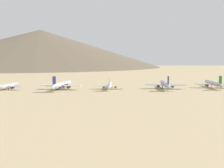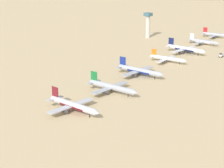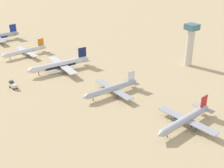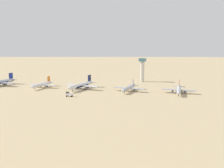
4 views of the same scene
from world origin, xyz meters
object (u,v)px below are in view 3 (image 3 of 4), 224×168
(parked_jet_4, at_px, (60,65))
(parked_jet_5, at_px, (112,89))
(parked_jet_6, at_px, (186,120))
(service_truck, at_px, (13,85))
(control_tower, at_px, (190,43))
(parked_jet_3, at_px, (25,51))

(parked_jet_4, distance_m, parked_jet_5, 45.65)
(parked_jet_5, bearing_deg, parked_jet_6, 101.54)
(service_truck, bearing_deg, control_tower, 163.78)
(parked_jet_4, bearing_deg, control_tower, 152.01)
(parked_jet_5, xyz_separation_m, service_truck, (39.97, -36.91, -1.28))
(parked_jet_6, distance_m, service_truck, 93.10)
(control_tower, bearing_deg, parked_jet_6, 41.10)
(parked_jet_5, bearing_deg, parked_jet_3, -79.28)
(parked_jet_6, bearing_deg, parked_jet_3, -79.01)
(parked_jet_6, bearing_deg, parked_jet_4, -79.36)
(parked_jet_6, relative_size, service_truck, 6.43)
(parked_jet_5, xyz_separation_m, parked_jet_6, (-8.67, 42.46, 0.11))
(parked_jet_3, height_order, parked_jet_6, parked_jet_6)
(control_tower, bearing_deg, parked_jet_5, 5.69)
(parked_jet_3, relative_size, parked_jet_4, 0.82)
(parked_jet_5, xyz_separation_m, control_tower, (-64.74, -6.45, 11.88))
(parked_jet_4, distance_m, service_truck, 33.26)
(parked_jet_4, bearing_deg, parked_jet_6, 100.64)
(parked_jet_4, bearing_deg, parked_jet_5, 99.79)
(parked_jet_4, height_order, control_tower, control_tower)
(parked_jet_3, distance_m, parked_jet_5, 86.05)
(parked_jet_6, bearing_deg, parked_jet_5, -78.46)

